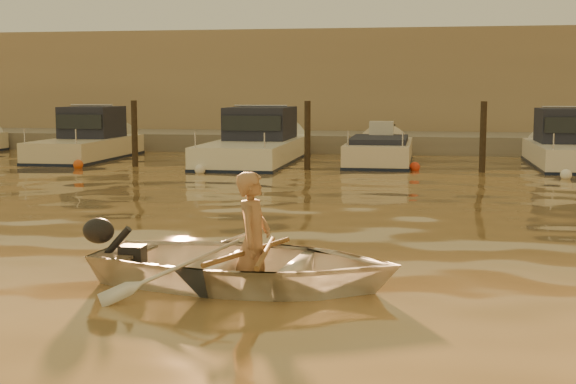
% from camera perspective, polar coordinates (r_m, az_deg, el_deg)
% --- Properties ---
extents(ground_plane, '(160.00, 160.00, 0.00)m').
position_cam_1_polar(ground_plane, '(10.17, -8.91, -6.03)').
color(ground_plane, olive).
rests_on(ground_plane, ground).
extents(dinghy, '(3.96, 3.02, 0.77)m').
position_cam_1_polar(dinghy, '(9.61, -3.04, -5.12)').
color(dinghy, silver).
rests_on(dinghy, ground_plane).
extents(person, '(0.46, 0.65, 1.67)m').
position_cam_1_polar(person, '(9.52, -2.47, -3.57)').
color(person, '#A57952').
rests_on(person, dinghy).
extents(outboard_motor, '(0.94, 0.49, 0.70)m').
position_cam_1_polar(outboard_motor, '(10.17, -11.10, -4.46)').
color(outboard_motor, black).
rests_on(outboard_motor, dinghy).
extents(oar_port, '(0.28, 2.10, 0.13)m').
position_cam_1_polar(oar_port, '(9.50, -1.61, -4.30)').
color(oar_port, brown).
rests_on(oar_port, dinghy).
extents(oar_starboard, '(0.63, 2.04, 0.13)m').
position_cam_1_polar(oar_starboard, '(9.56, -2.76, -4.23)').
color(oar_starboard, brown).
rests_on(oar_starboard, dinghy).
extents(moored_boat_1, '(2.08, 6.26, 1.75)m').
position_cam_1_polar(moored_boat_1, '(27.80, -14.16, 3.57)').
color(moored_boat_1, beige).
rests_on(moored_boat_1, ground_plane).
extents(moored_boat_2, '(2.49, 8.26, 1.75)m').
position_cam_1_polar(moored_boat_2, '(25.99, -2.28, 3.54)').
color(moored_boat_2, white).
rests_on(moored_boat_2, ground_plane).
extents(moored_boat_3, '(1.95, 5.68, 0.95)m').
position_cam_1_polar(moored_boat_3, '(25.50, 6.52, 2.52)').
color(moored_boat_3, beige).
rests_on(moored_boat_3, ground_plane).
extents(moored_boat_4, '(2.01, 6.29, 1.75)m').
position_cam_1_polar(moored_boat_4, '(25.78, 19.24, 3.11)').
color(moored_boat_4, white).
rests_on(moored_boat_4, ground_plane).
extents(piling_1, '(0.18, 0.18, 2.20)m').
position_cam_1_polar(piling_1, '(24.79, -10.85, 3.87)').
color(piling_1, '#2D2319').
rests_on(piling_1, ground_plane).
extents(piling_2, '(0.18, 0.18, 2.20)m').
position_cam_1_polar(piling_2, '(23.46, 1.39, 3.81)').
color(piling_2, '#2D2319').
rests_on(piling_2, ground_plane).
extents(piling_3, '(0.18, 0.18, 2.20)m').
position_cam_1_polar(piling_3, '(23.27, 13.69, 3.58)').
color(piling_3, '#2D2319').
rests_on(piling_3, ground_plane).
extents(fender_b, '(0.30, 0.30, 0.30)m').
position_cam_1_polar(fender_b, '(24.73, -14.70, 1.89)').
color(fender_b, '#DE541A').
rests_on(fender_b, ground_plane).
extents(fender_c, '(0.30, 0.30, 0.30)m').
position_cam_1_polar(fender_c, '(22.51, -6.28, 1.58)').
color(fender_c, white).
rests_on(fender_c, ground_plane).
extents(fender_d, '(0.30, 0.30, 0.30)m').
position_cam_1_polar(fender_d, '(23.46, 9.01, 1.76)').
color(fender_d, '#EC3D1B').
rests_on(fender_d, ground_plane).
extents(fender_e, '(0.30, 0.30, 0.30)m').
position_cam_1_polar(fender_e, '(22.30, 19.16, 1.16)').
color(fender_e, white).
rests_on(fender_e, ground_plane).
extents(quay, '(52.00, 4.00, 1.00)m').
position_cam_1_polar(quay, '(31.11, 3.81, 3.27)').
color(quay, gray).
rests_on(quay, ground_plane).
extents(waterfront_building, '(46.00, 7.00, 4.80)m').
position_cam_1_polar(waterfront_building, '(36.51, 4.74, 7.39)').
color(waterfront_building, '#9E8466').
rests_on(waterfront_building, quay).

